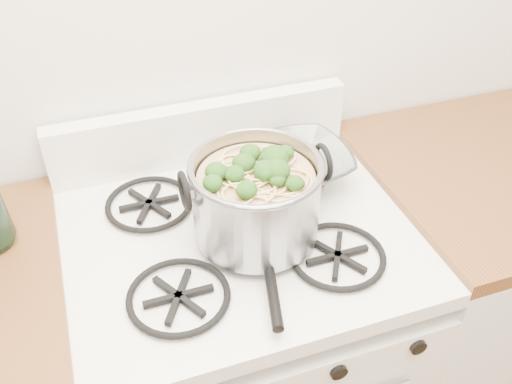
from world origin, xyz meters
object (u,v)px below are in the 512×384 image
object	(u,v)px
stock_pot	(256,198)
spatula	(263,233)
glass_bowl	(297,169)
gas_range	(242,359)

from	to	relation	value
stock_pot	spatula	size ratio (longest dim) A/B	0.99
stock_pot	glass_bowl	xyz separation A→B (m)	(0.16, 0.16, -0.08)
spatula	glass_bowl	world-z (taller)	glass_bowl
spatula	glass_bowl	xyz separation A→B (m)	(0.16, 0.19, 0.00)
spatula	stock_pot	bearing A→B (deg)	120.68
gas_range	spatula	xyz separation A→B (m)	(0.04, -0.05, 0.50)
stock_pot	spatula	xyz separation A→B (m)	(0.01, -0.03, -0.08)
gas_range	stock_pot	distance (m)	0.58
glass_bowl	stock_pot	bearing A→B (deg)	-135.18
spatula	gas_range	bearing A→B (deg)	139.09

